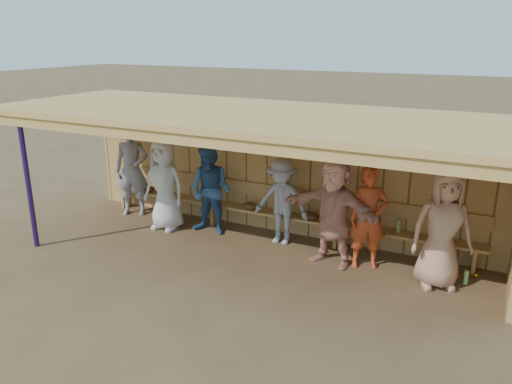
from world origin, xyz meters
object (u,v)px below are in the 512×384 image
player_h (442,229)px  player_a (132,170)px  player_e (282,202)px  player_f (333,211)px  bench (274,207)px  player_c (211,190)px  player_b (165,185)px  player_g (368,218)px

player_h → player_a: bearing=152.9°
player_e → player_f: size_ratio=0.86×
bench → player_f: bearing=-28.4°
player_a → bench: bearing=-17.0°
player_a → player_h: player_a is taller
player_e → bench: size_ratio=0.21×
player_a → player_c: 2.04m
player_c → player_b: bearing=-169.8°
player_a → player_f: bearing=-28.7°
player_g → player_e: bearing=147.1°
player_e → player_a: bearing=178.6°
player_f → player_e: bearing=171.5°
player_f → player_h: size_ratio=1.01×
player_a → player_f: size_ratio=1.05×
player_f → bench: player_f is taller
player_b → bench: 2.17m
player_b → player_g: (3.98, 0.09, -0.04)m
player_a → player_e: (3.43, 0.01, -0.18)m
player_b → player_h: size_ratio=0.97×
player_e → bench: player_e is taller
player_e → player_f: player_f is taller
player_c → player_h: (4.21, -0.28, 0.06)m
player_a → player_c: size_ratio=1.13×
player_b → player_c: 0.95m
player_e → player_g: bearing=-11.3°
player_a → player_c: (2.03, -0.16, -0.11)m
player_g → bench: player_g is taller
player_c → player_h: bearing=-6.1°
player_a → player_g: size_ratio=1.15×
player_a → player_e: size_ratio=1.22×
player_b → player_e: (2.32, 0.38, -0.10)m
player_b → player_c: (0.92, 0.21, -0.03)m
player_g → player_b: bearing=158.2°
player_e → player_g: size_ratio=0.94×
player_a → player_h: 6.25m
player_e → player_b: bearing=-172.3°
player_c → player_g: 3.06m
player_e → player_h: size_ratio=0.86×
player_b → player_c: bearing=13.2°
player_c → player_e: (1.40, 0.17, -0.07)m
player_h → bench: bearing=142.6°
player_a → bench: 3.17m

